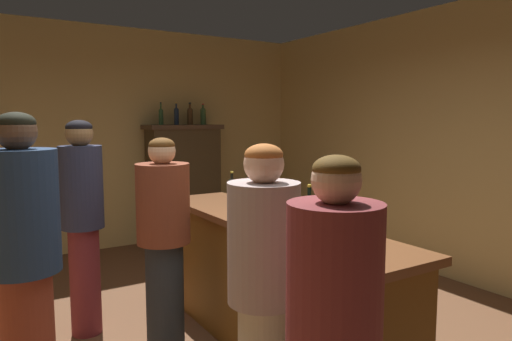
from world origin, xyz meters
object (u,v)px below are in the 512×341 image
at_px(wine_bottle_merlot, 249,189).
at_px(bar_counter, 269,284).
at_px(wine_glass_front, 290,201).
at_px(flower_arrangement, 324,223).
at_px(patron_tall, 164,236).
at_px(patron_in_grey, 83,216).
at_px(wine_glass_mid, 352,236).
at_px(display_cabinet, 184,182).
at_px(patron_redhead, 23,256).
at_px(cheese_plate, 251,210).
at_px(display_bottle_center, 190,115).
at_px(display_bottle_left, 161,116).
at_px(wine_bottle_pinot, 309,212).
at_px(display_bottle_midleft, 176,115).
at_px(wine_bottle_syrah, 266,205).
at_px(patron_by_cabinet, 264,287).
at_px(wine_bottle_chardonnay, 232,190).
at_px(display_bottle_midright, 203,115).

bearing_deg(wine_bottle_merlot, bar_counter, -107.34).
relative_size(wine_glass_front, flower_arrangement, 0.41).
xyz_separation_m(patron_tall, patron_in_grey, (-0.44, 0.58, 0.09)).
xyz_separation_m(bar_counter, wine_glass_mid, (-0.15, -1.00, 0.60)).
distance_m(display_cabinet, patron_redhead, 3.85).
height_order(cheese_plate, display_bottle_center, display_bottle_center).
bearing_deg(display_bottle_left, bar_counter, -96.92).
height_order(wine_bottle_pinot, display_bottle_midleft, display_bottle_midleft).
bearing_deg(wine_bottle_syrah, patron_by_cabinet, -123.88).
bearing_deg(display_cabinet, wine_glass_front, -98.87).
xyz_separation_m(display_bottle_midleft, patron_in_grey, (-1.68, -2.16, -0.81)).
bearing_deg(wine_bottle_chardonnay, flower_arrangement, -98.35).
distance_m(display_bottle_left, patron_redhead, 3.76).
height_order(wine_bottle_merlot, display_bottle_midright, display_bottle_midright).
relative_size(wine_bottle_syrah, flower_arrangement, 0.79).
distance_m(display_bottle_center, patron_by_cabinet, 4.34).
relative_size(cheese_plate, display_bottle_midleft, 0.53).
bearing_deg(patron_redhead, cheese_plate, 29.60).
relative_size(wine_glass_front, display_bottle_left, 0.51).
bearing_deg(wine_bottle_chardonnay, patron_by_cabinet, -113.60).
distance_m(wine_bottle_pinot, display_bottle_left, 3.68).
height_order(flower_arrangement, display_bottle_midleft, display_bottle_midleft).
bearing_deg(wine_bottle_chardonnay, display_bottle_midright, 69.38).
relative_size(display_cabinet, wine_bottle_chardonnay, 5.76).
xyz_separation_m(display_cabinet, patron_redhead, (-2.28, -3.10, 0.10)).
xyz_separation_m(wine_bottle_merlot, patron_redhead, (-1.77, -0.53, -0.17)).
xyz_separation_m(wine_bottle_pinot, wine_bottle_syrah, (-0.09, 0.37, -0.00)).
height_order(wine_bottle_chardonnay, wine_bottle_syrah, wine_bottle_syrah).
bearing_deg(display_bottle_center, wine_bottle_merlot, -103.48).
bearing_deg(display_bottle_left, display_cabinet, -0.00).
distance_m(cheese_plate, display_bottle_center, 3.05).
height_order(wine_bottle_syrah, patron_tall, patron_tall).
bearing_deg(display_bottle_midleft, wine_bottle_merlot, -99.24).
bearing_deg(patron_by_cabinet, flower_arrangement, -26.65).
relative_size(display_bottle_midleft, patron_redhead, 0.17).
height_order(bar_counter, display_bottle_midright, display_bottle_midright).
bearing_deg(display_bottle_center, wine_bottle_chardonnay, -106.61).
bearing_deg(bar_counter, wine_bottle_merlot, 72.66).
xyz_separation_m(display_bottle_left, patron_by_cabinet, (-0.99, -4.01, -0.88)).
xyz_separation_m(wine_bottle_merlot, display_bottle_center, (0.62, 2.57, 0.65)).
xyz_separation_m(wine_bottle_merlot, display_bottle_left, (0.20, 2.57, 0.63)).
height_order(display_cabinet, wine_glass_mid, display_cabinet).
distance_m(display_bottle_center, display_bottle_midright, 0.20).
bearing_deg(bar_counter, flower_arrangement, -101.69).
xyz_separation_m(display_bottle_midright, patron_tall, (-1.64, -2.74, -0.91)).
bearing_deg(cheese_plate, wine_bottle_chardonnay, 87.96).
bearing_deg(patron_redhead, display_bottle_center, 73.13).
bearing_deg(patron_by_cabinet, display_bottle_midleft, 37.51).
bearing_deg(patron_in_grey, wine_glass_front, -1.25).
bearing_deg(patron_redhead, patron_tall, 41.63).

